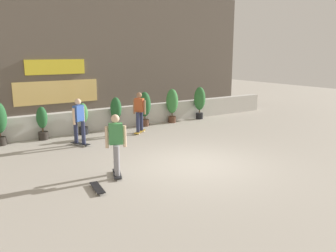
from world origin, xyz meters
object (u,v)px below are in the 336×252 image
Objects in this scene: potted_plant_6 at (200,100)px; skateboard_near_camera at (97,188)px; potted_plant_1 at (42,122)px; potted_plant_4 at (145,106)px; potted_plant_2 at (83,117)px; skater_by_wall_right at (139,111)px; skater_far_right at (79,120)px; skater_by_wall_left at (116,142)px; potted_plant_5 at (172,103)px; potted_plant_3 at (116,111)px.

potted_plant_6 is 1.96× the size of skateboard_near_camera.
potted_plant_4 is (4.48, -0.00, 0.20)m from potted_plant_1.
potted_plant_6 is 9.73m from skateboard_near_camera.
skater_by_wall_right is at bearing -28.45° from potted_plant_2.
potted_plant_4 is at bearing 51.50° from skater_by_wall_right.
skater_far_right is at bearing -60.32° from potted_plant_1.
potted_plant_1 is 0.75× the size of skater_by_wall_right.
skateboard_near_camera is (-4.62, -5.79, -0.85)m from potted_plant_4.
skateboard_near_camera is (-0.81, -0.62, -0.88)m from skater_by_wall_left.
potted_plant_2 is 0.76× the size of skater_by_wall_right.
skater_far_right is at bearing -169.72° from skater_by_wall_right.
skater_by_wall_left reaches higher than potted_plant_5.
potted_plant_3 is 1.73× the size of skateboard_near_camera.
skater_by_wall_left is at bearing -114.86° from potted_plant_3.
skater_by_wall_left and skater_by_wall_right have the same top height.
potted_plant_2 is 6.09m from skateboard_near_camera.
skater_by_wall_right reaches higher than skateboard_near_camera.
potted_plant_2 is 4.36m from potted_plant_5.
potted_plant_6 is (6.02, -0.00, 0.23)m from potted_plant_2.
skater_far_right reaches higher than potted_plant_5.
potted_plant_6 reaches higher than potted_plant_3.
potted_plant_4 is 0.97× the size of potted_plant_5.
skater_by_wall_right reaches higher than potted_plant_2.
potted_plant_1 is 0.75× the size of skater_far_right.
potted_plant_2 is 1.47m from potted_plant_3.
potted_plant_4 is at bearing 53.65° from skater_by_wall_left.
potted_plant_4 reaches higher than potted_plant_2.
potted_plant_1 is 7.63m from potted_plant_6.
skater_far_right is 1.00× the size of skater_by_wall_right.
potted_plant_2 is 5.26m from skater_by_wall_left.
potted_plant_6 is 0.95× the size of skater_by_wall_left.
potted_plant_5 is 2.59m from skater_by_wall_right.
potted_plant_2 is at bearing 180.00° from potted_plant_5.
skater_by_wall_left is 5.03m from skater_by_wall_right.
potted_plant_5 is 5.30m from skater_far_right.
potted_plant_2 reaches higher than potted_plant_1.
potted_plant_3 is (1.46, 0.00, 0.11)m from potted_plant_2.
potted_plant_3 is 2.69m from skater_far_right.
skater_by_wall_left reaches higher than potted_plant_6.
potted_plant_6 is at bearing 13.23° from skater_far_right.
potted_plant_2 is (1.61, -0.00, 0.00)m from potted_plant_1.
potted_plant_3 reaches higher than potted_plant_2.
skater_by_wall_right reaches higher than potted_plant_1.
potted_plant_4 is at bearing 23.83° from skater_far_right.
skater_far_right reaches higher than potted_plant_3.
skater_by_wall_right is (2.71, 0.49, 0.00)m from skater_far_right.
skater_by_wall_left reaches higher than skateboard_near_camera.
potted_plant_4 reaches higher than potted_plant_3.
potted_plant_3 is 2.90m from potted_plant_5.
potted_plant_1 is 1.56× the size of skateboard_near_camera.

